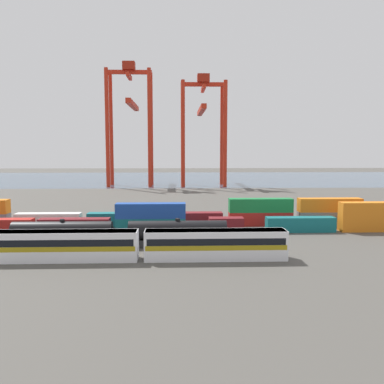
{
  "coord_description": "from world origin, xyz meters",
  "views": [
    {
      "loc": [
        2.49,
        -74.04,
        14.36
      ],
      "look_at": [
        6.02,
        24.14,
        4.17
      ],
      "focal_mm": 37.72,
      "sensor_mm": 36.0,
      "label": 1
    }
  ],
  "objects_px": {
    "shipping_container_4": "(226,225)",
    "passenger_train": "(141,244)",
    "shipping_container_1": "(75,226)",
    "freight_tank_row": "(63,234)",
    "gantry_crane_west": "(130,114)",
    "gantry_crane_central": "(203,119)"
  },
  "relations": [
    {
      "from": "shipping_container_4",
      "to": "passenger_train",
      "type": "bearing_deg",
      "value": -127.18
    },
    {
      "from": "passenger_train",
      "to": "shipping_container_1",
      "type": "bearing_deg",
      "value": 126.7
    },
    {
      "from": "freight_tank_row",
      "to": "gantry_crane_west",
      "type": "distance_m",
      "value": 110.35
    },
    {
      "from": "shipping_container_1",
      "to": "passenger_train",
      "type": "bearing_deg",
      "value": -53.3
    },
    {
      "from": "freight_tank_row",
      "to": "gantry_crane_central",
      "type": "height_order",
      "value": "gantry_crane_central"
    },
    {
      "from": "shipping_container_1",
      "to": "gantry_crane_west",
      "type": "bearing_deg",
      "value": 90.7
    },
    {
      "from": "passenger_train",
      "to": "freight_tank_row",
      "type": "xyz_separation_m",
      "value": [
        -12.3,
        7.42,
        -0.17
      ]
    },
    {
      "from": "passenger_train",
      "to": "shipping_container_4",
      "type": "height_order",
      "value": "passenger_train"
    },
    {
      "from": "shipping_container_4",
      "to": "freight_tank_row",
      "type": "bearing_deg",
      "value": -158.43
    },
    {
      "from": "gantry_crane_west",
      "to": "gantry_crane_central",
      "type": "relative_size",
      "value": 1.1
    },
    {
      "from": "freight_tank_row",
      "to": "gantry_crane_central",
      "type": "distance_m",
      "value": 113.53
    },
    {
      "from": "passenger_train",
      "to": "gantry_crane_west",
      "type": "xyz_separation_m",
      "value": [
        -14.26,
        114.34,
        27.04
      ]
    },
    {
      "from": "passenger_train",
      "to": "gantry_crane_central",
      "type": "relative_size",
      "value": 0.86
    },
    {
      "from": "shipping_container_1",
      "to": "gantry_crane_central",
      "type": "xyz_separation_m",
      "value": [
        28.3,
        97.13,
        25.75
      ]
    },
    {
      "from": "freight_tank_row",
      "to": "passenger_train",
      "type": "bearing_deg",
      "value": -31.1
    },
    {
      "from": "gantry_crane_west",
      "to": "passenger_train",
      "type": "bearing_deg",
      "value": -82.89
    },
    {
      "from": "shipping_container_1",
      "to": "shipping_container_4",
      "type": "xyz_separation_m",
      "value": [
        26.37,
        0.0,
        0.0
      ]
    },
    {
      "from": "passenger_train",
      "to": "freight_tank_row",
      "type": "bearing_deg",
      "value": 148.9
    },
    {
      "from": "gantry_crane_central",
      "to": "shipping_container_1",
      "type": "bearing_deg",
      "value": -106.25
    },
    {
      "from": "freight_tank_row",
      "to": "shipping_container_4",
      "type": "height_order",
      "value": "freight_tank_row"
    },
    {
      "from": "passenger_train",
      "to": "shipping_container_1",
      "type": "relative_size",
      "value": 3.16
    },
    {
      "from": "shipping_container_4",
      "to": "gantry_crane_central",
      "type": "xyz_separation_m",
      "value": [
        1.93,
        97.13,
        25.75
      ]
    }
  ]
}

